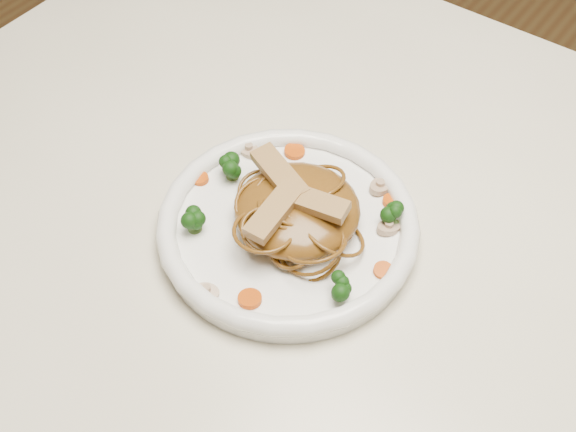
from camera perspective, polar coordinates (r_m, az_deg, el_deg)
The scene contains 19 objects.
table at distance 0.83m, azimuth 7.52°, elevation -6.50°, with size 1.20×0.80×0.75m.
plate at distance 0.75m, azimuth 0.00°, elevation -1.09°, with size 0.26×0.26×0.02m, color white.
noodle_mound at distance 0.73m, azimuth 0.71°, elevation 0.49°, with size 0.12×0.12×0.04m, color brown.
chicken_a at distance 0.70m, azimuth 1.84°, elevation 1.09°, with size 0.07×0.02×0.01m, color tan.
chicken_b at distance 0.73m, azimuth -0.64°, elevation 3.24°, with size 0.07×0.02×0.01m, color tan.
chicken_c at distance 0.70m, azimuth -1.03°, elevation 0.40°, with size 0.07×0.02×0.01m, color tan.
broccoli_0 at distance 0.74m, azimuth 8.20°, elevation 0.06°, with size 0.03×0.03×0.03m, color #13410D, non-canonical shape.
broccoli_1 at distance 0.77m, azimuth -4.28°, elevation 3.81°, with size 0.03×0.03×0.03m, color #13410D, non-canonical shape.
broccoli_2 at distance 0.73m, azimuth -7.17°, elevation -0.31°, with size 0.02×0.02×0.03m, color #13410D, non-canonical shape.
broccoli_3 at distance 0.68m, azimuth 3.95°, elevation -5.32°, with size 0.03×0.03×0.03m, color #13410D, non-canonical shape.
carrot_0 at distance 0.76m, azimuth 7.97°, elevation 1.11°, with size 0.02×0.02×0.01m, color #CF4607.
carrot_1 at distance 0.78m, azimuth -6.66°, elevation 2.83°, with size 0.02×0.02×0.01m, color #CF4607.
carrot_2 at distance 0.71m, azimuth 7.23°, elevation -4.12°, with size 0.02×0.02×0.01m, color #CF4607.
carrot_3 at distance 0.81m, azimuth 0.50°, elevation 4.92°, with size 0.02×0.02×0.01m, color #CF4607.
carrot_4 at distance 0.69m, azimuth -2.92°, elevation -6.28°, with size 0.02×0.02×0.01m, color #CF4607.
mushroom_0 at distance 0.69m, azimuth -6.17°, elevation -5.73°, with size 0.02×0.02×0.01m, color beige.
mushroom_1 at distance 0.74m, azimuth 7.64°, elevation -0.88°, with size 0.03×0.03×0.01m, color beige.
mushroom_2 at distance 0.81m, azimuth -2.98°, elevation 5.02°, with size 0.03×0.03×0.01m, color beige.
mushroom_3 at distance 0.78m, azimuth 6.98°, elevation 2.23°, with size 0.03×0.03×0.01m, color beige.
Camera 1 is at (0.18, -0.43, 1.34)m, focal length 46.86 mm.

